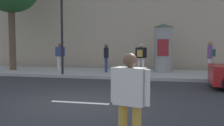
% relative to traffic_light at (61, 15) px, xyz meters
% --- Properties ---
extents(ground_plane, '(80.00, 80.00, 0.00)m').
position_rel_traffic_light_xyz_m(ground_plane, '(2.89, -5.24, -3.19)').
color(ground_plane, '#2B2B2D').
extents(sidewalk_curb, '(36.00, 4.00, 0.15)m').
position_rel_traffic_light_xyz_m(sidewalk_curb, '(2.89, 1.76, -3.11)').
color(sidewalk_curb, '#9E9B93').
rests_on(sidewalk_curb, ground_plane).
extents(lane_markings, '(25.80, 0.16, 0.01)m').
position_rel_traffic_light_xyz_m(lane_markings, '(2.89, -5.24, -3.18)').
color(lane_markings, silver).
rests_on(lane_markings, ground_plane).
extents(building_backdrop, '(36.00, 5.00, 9.68)m').
position_rel_traffic_light_xyz_m(building_backdrop, '(2.89, 6.76, 1.65)').
color(building_backdrop, tan).
rests_on(building_backdrop, ground_plane).
extents(traffic_light, '(0.24, 0.45, 4.53)m').
position_rel_traffic_light_xyz_m(traffic_light, '(0.00, 0.00, 0.00)').
color(traffic_light, black).
rests_on(traffic_light, sidewalk_curb).
extents(poster_column, '(1.11, 1.11, 2.68)m').
position_rel_traffic_light_xyz_m(poster_column, '(5.03, 2.37, -1.68)').
color(poster_column, gray).
rests_on(poster_column, sidewalk_curb).
extents(pedestrian_near_pole, '(0.64, 0.37, 1.62)m').
position_rel_traffic_light_xyz_m(pedestrian_near_pole, '(4.92, -8.57, -2.23)').
color(pedestrian_near_pole, '#B78C33').
rests_on(pedestrian_near_pole, ground_plane).
extents(pedestrian_in_light_jacket, '(0.63, 0.26, 1.60)m').
position_rel_traffic_light_xyz_m(pedestrian_in_light_jacket, '(-1.03, 2.13, -2.10)').
color(pedestrian_in_light_jacket, silver).
rests_on(pedestrian_in_light_jacket, sidewalk_curb).
extents(pedestrian_in_dark_shirt, '(0.42, 0.61, 1.71)m').
position_rel_traffic_light_xyz_m(pedestrian_in_dark_shirt, '(7.35, 1.14, -2.02)').
color(pedestrian_in_dark_shirt, silver).
rests_on(pedestrian_in_dark_shirt, sidewalk_curb).
extents(pedestrian_with_bag, '(0.38, 0.63, 1.57)m').
position_rel_traffic_light_xyz_m(pedestrian_with_bag, '(1.96, 1.55, -2.11)').
color(pedestrian_with_bag, navy).
rests_on(pedestrian_with_bag, sidewalk_curb).
extents(pedestrian_tallest, '(0.64, 0.44, 1.59)m').
position_rel_traffic_light_xyz_m(pedestrian_tallest, '(3.86, 1.75, -2.09)').
color(pedestrian_tallest, silver).
rests_on(pedestrian_tallest, sidewalk_curb).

